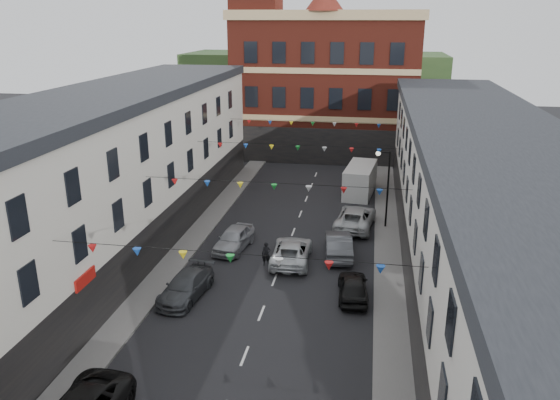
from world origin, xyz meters
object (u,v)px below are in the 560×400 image
Objects in this scene: street_lamp at (385,179)px; car_left_d at (186,286)px; car_right_e at (339,245)px; car_left_e at (234,238)px; white_van at (360,180)px; car_right_d at (353,287)px; pedestrian at (266,254)px; moving_car at (291,251)px; car_right_f at (355,218)px.

car_left_d is (-11.15, -12.94, -3.21)m from street_lamp.
street_lamp is at bearing -123.70° from car_right_e.
car_left_e is 16.27m from white_van.
pedestrian is (-5.70, 3.39, 0.10)m from car_right_d.
pedestrian is at bearing 28.51° from moving_car.
car_left_d is 0.92× the size of moving_car.
pedestrian is (-4.49, -2.33, -0.00)m from car_right_e.
car_left_d is 10.94m from car_right_e.
street_lamp reaches higher than car_left_d.
car_left_e is at bearing -113.61° from white_van.
car_left_e is at bearing 137.16° from pedestrian.
car_left_e is 2.84× the size of pedestrian.
car_right_e is (-1.21, 5.71, 0.10)m from car_right_d.
car_right_e is at bearing -117.38° from street_lamp.
street_lamp is at bearing 56.22° from car_left_d.
car_left_e is at bearing -19.70° from moving_car.
street_lamp is 8.88m from white_van.
car_right_d is at bearing -26.39° from car_left_e.
car_right_d is at bearing 95.62° from car_right_e.
car_right_d is at bearing 132.44° from moving_car.
pedestrian is at bearing -35.14° from car_right_d.
white_van is 17.19m from pedestrian.
car_left_d is 7.22m from car_left_e.
car_right_e is 5.50m from car_right_f.
pedestrian is at bearing -32.17° from car_left_e.
pedestrian is (-5.48, -16.29, -0.52)m from white_van.
car_left_e is 3.52m from pedestrian.
pedestrian is (3.71, 4.91, 0.11)m from car_left_d.
pedestrian is (-7.44, -8.02, -3.10)m from street_lamp.
white_van is (0.99, 13.96, 0.52)m from car_right_e.
car_right_e is (-2.95, -5.70, -3.10)m from street_lamp.
car_right_d is 11.15m from car_right_f.
car_left_e is at bearing 40.62° from car_right_f.
car_right_e reaches higher than car_left_e.
car_right_d is 19.68m from white_van.
car_right_f reaches higher than car_left_e.
car_right_f is 7.89m from moving_car.
car_left_e is 1.10× the size of car_right_d.
car_right_e is (7.20, 0.09, 0.03)m from car_left_e.
pedestrian reaches higher than moving_car.
white_van reaches higher than car_left_d.
white_van is at bearing -93.77° from car_right_d.
car_right_d is at bearing -34.00° from pedestrian.
white_van is at bearing 73.54° from car_left_d.
white_van reaches higher than moving_car.
white_van is at bearing -84.16° from car_right_f.
white_van is (9.19, 21.20, 0.63)m from car_left_d.
street_lamp reaches higher than pedestrian.
car_left_e reaches higher than moving_car.
street_lamp is 1.45× the size of car_right_d.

